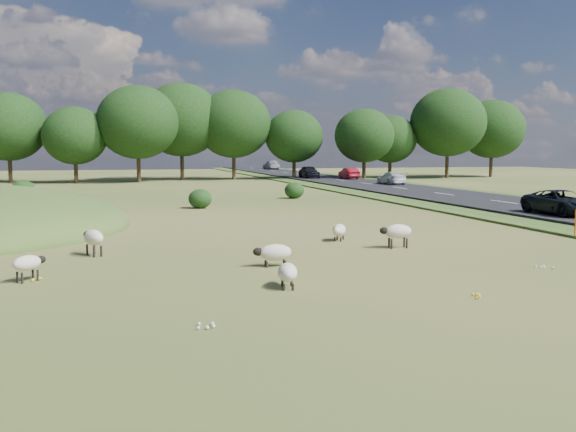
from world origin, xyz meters
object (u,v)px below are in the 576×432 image
object	(u,v)px
sheep_2	(274,252)
car_6	(392,178)
sheep_3	(397,231)
sheep_5	(28,263)
sheep_1	(339,230)
car_5	(562,202)
car_4	(309,172)
car_0	(271,165)
sheep_4	(287,272)
car_2	(349,173)
marker_post	(575,224)
sheep_0	(93,238)

from	to	relation	value
sheep_2	car_6	world-z (taller)	car_6
sheep_3	sheep_5	xyz separation A→B (m)	(-12.55, -2.94, -0.11)
sheep_1	car_5	world-z (taller)	car_5
car_5	car_6	bearing A→B (deg)	82.80
car_4	car_5	distance (m)	45.62
car_0	car_5	world-z (taller)	car_0
sheep_3	sheep_2	bearing A→B (deg)	28.91
sheep_4	sheep_5	xyz separation A→B (m)	(-6.77, 2.70, 0.09)
sheep_1	sheep_2	world-z (taller)	sheep_2
sheep_3	sheep_5	bearing A→B (deg)	17.08
car_0	car_2	size ratio (longest dim) A/B	1.36
sheep_2	car_0	bearing A→B (deg)	-98.37
sheep_4	car_6	world-z (taller)	car_6
sheep_5	car_0	xyz separation A→B (m)	(29.04, 90.66, 0.49)
sheep_4	car_4	xyz separation A→B (m)	(18.46, 58.23, 0.57)
car_2	marker_post	bearing A→B (deg)	80.42
sheep_5	car_0	world-z (taller)	car_0
sheep_3	car_6	distance (m)	40.54
car_0	car_2	distance (m)	38.66
sheep_0	sheep_1	bearing A→B (deg)	-106.16
sheep_0	car_6	bearing A→B (deg)	-60.99
car_0	car_5	xyz separation A→B (m)	(-3.80, -80.75, -0.12)
sheep_0	sheep_5	xyz separation A→B (m)	(-1.63, -4.10, -0.11)
sheep_5	car_6	distance (m)	49.41
sheep_4	car_5	xyz separation A→B (m)	(18.46, 12.61, 0.47)
car_6	sheep_0	bearing A→B (deg)	52.62
sheep_2	sheep_3	size ratio (longest dim) A/B	0.99
car_0	car_2	bearing A→B (deg)	90.00
sheep_4	sheep_5	bearing A→B (deg)	79.83
car_4	car_5	world-z (taller)	car_4
marker_post	car_0	xyz separation A→B (m)	(8.19, 87.19, 0.41)
car_0	car_4	bearing A→B (deg)	83.83
sheep_0	car_4	world-z (taller)	car_4
marker_post	sheep_4	world-z (taller)	marker_post
sheep_3	car_5	xyz separation A→B (m)	(12.69, 6.97, 0.27)
car_4	car_5	xyz separation A→B (m)	(0.00, -45.62, -0.10)
sheep_4	car_5	size ratio (longest dim) A/B	0.26
marker_post	sheep_5	size ratio (longest dim) A/B	1.22
car_2	car_4	xyz separation A→B (m)	(-3.80, 3.53, 0.10)
car_0	car_5	distance (m)	80.84
sheep_0	sheep_2	size ratio (longest dim) A/B	1.04
marker_post	car_6	xyz separation A→B (m)	(8.19, 36.50, 0.27)
sheep_1	car_0	world-z (taller)	car_0
sheep_5	car_6	size ratio (longest dim) A/B	0.23
sheep_4	sheep_3	bearing A→B (deg)	-34.12
sheep_0	car_5	xyz separation A→B (m)	(23.61, 5.80, 0.26)
sheep_1	car_0	size ratio (longest dim) A/B	0.23
car_6	sheep_1	bearing A→B (deg)	62.62
sheep_3	car_6	bearing A→B (deg)	-110.09
sheep_4	car_0	distance (m)	95.98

